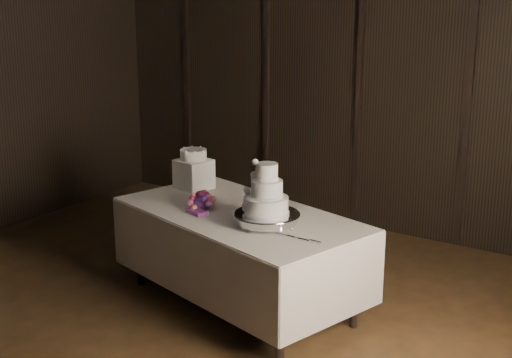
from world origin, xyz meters
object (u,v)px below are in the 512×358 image
object	(u,v)px
wedding_cake	(263,194)
small_cake	(193,155)
box_pedestal	(194,174)
bouquet	(201,201)
display_table	(240,255)
cake_stand	(267,219)

from	to	relation	value
wedding_cake	small_cake	world-z (taller)	wedding_cake
box_pedestal	bouquet	bearing A→B (deg)	-46.05
wedding_cake	box_pedestal	bearing A→B (deg)	152.13
bouquet	box_pedestal	bearing A→B (deg)	133.95
display_table	wedding_cake	xyz separation A→B (m)	(0.31, -0.15, 0.58)
wedding_cake	bouquet	world-z (taller)	wedding_cake
display_table	bouquet	size ratio (longest dim) A/B	5.82
cake_stand	bouquet	world-z (taller)	bouquet
cake_stand	wedding_cake	bearing A→B (deg)	-150.26
bouquet	box_pedestal	world-z (taller)	box_pedestal
cake_stand	display_table	bearing A→B (deg)	158.20
display_table	small_cake	xyz separation A→B (m)	(-0.71, 0.34, 0.64)
wedding_cake	small_cake	bearing A→B (deg)	152.13
cake_stand	small_cake	size ratio (longest dim) A/B	2.16
wedding_cake	small_cake	distance (m)	1.13
display_table	box_pedestal	world-z (taller)	box_pedestal
display_table	bouquet	world-z (taller)	bouquet
box_pedestal	small_cake	bearing A→B (deg)	0.00
display_table	bouquet	xyz separation A→B (m)	(-0.31, -0.08, 0.40)
display_table	small_cake	size ratio (longest dim) A/B	9.78
bouquet	cake_stand	bearing A→B (deg)	-4.57
display_table	small_cake	bearing A→B (deg)	169.29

